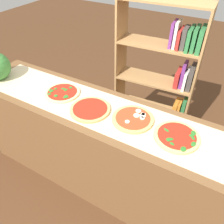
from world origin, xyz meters
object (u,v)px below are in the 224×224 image
at_px(pizza_plain_1, 90,109).
at_px(bookshelf, 164,86).
at_px(pizza_spinach_3, 177,137).
at_px(pizza_spinach_0, 62,93).
at_px(pizza_mozzarella_2, 133,119).

xyz_separation_m(pizza_plain_1, bookshelf, (0.30, 0.93, -0.21)).
xyz_separation_m(pizza_plain_1, pizza_spinach_3, (0.67, 0.04, -0.00)).
bearing_deg(bookshelf, pizza_spinach_0, -126.62).
height_order(pizza_plain_1, pizza_mozzarella_2, pizza_mozzarella_2).
relative_size(pizza_plain_1, pizza_mozzarella_2, 1.01).
bearing_deg(pizza_plain_1, pizza_spinach_3, 3.79).
bearing_deg(pizza_spinach_3, pizza_mozzarella_2, 176.41).
distance_m(pizza_spinach_0, pizza_mozzarella_2, 0.67).
distance_m(pizza_spinach_0, pizza_spinach_3, 1.01).
height_order(pizza_plain_1, bookshelf, bookshelf).
bearing_deg(pizza_spinach_0, pizza_mozzarella_2, -0.64).
relative_size(pizza_spinach_3, bookshelf, 0.19).
bearing_deg(pizza_plain_1, bookshelf, 72.06).
bearing_deg(pizza_spinach_0, bookshelf, 53.38).
xyz_separation_m(pizza_spinach_0, pizza_plain_1, (0.34, -0.07, 0.00)).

